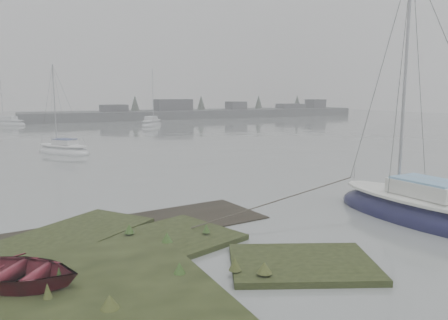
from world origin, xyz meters
TOP-DOWN VIEW (x-y plane):
  - ground at (0.00, 30.00)m, footprint 160.00×160.00m
  - far_shoreline at (26.84, 61.90)m, footprint 60.00×8.00m
  - sailboat_main at (6.46, 0.99)m, footprint 2.49×6.69m
  - sailboat_white at (-2.12, 24.00)m, footprint 4.03×4.85m
  - sailboat_far_b at (11.86, 47.41)m, footprint 4.92×5.69m
  - sailboat_far_c at (-5.23, 57.11)m, footprint 5.24×5.11m
  - dinghy at (-5.88, 1.00)m, footprint 3.59×3.43m

SIDE VIEW (x-z plane):
  - ground at x=0.00m, z-range 0.00..0.00m
  - sailboat_white at x=-2.12m, z-range -3.18..3.60m
  - sailboat_far_c at x=-5.23m, z-range -3.65..4.13m
  - sailboat_far_b at x=11.86m, z-range -3.78..4.28m
  - sailboat_main at x=6.46m, z-range -4.37..4.94m
  - dinghy at x=-5.88m, z-range 0.22..0.82m
  - far_shoreline at x=26.84m, z-range -1.22..2.93m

